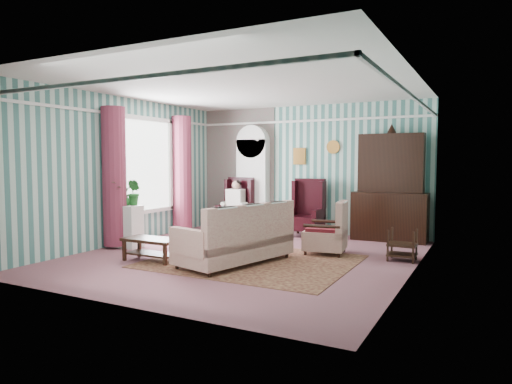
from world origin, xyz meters
The scene contains 17 objects.
floor centered at (0.00, 0.00, 0.00)m, with size 6.00×6.00×0.00m, color #834C55.
room_shell centered at (-0.62, 0.18, 2.01)m, with size 5.53×6.02×2.91m.
bookcase centered at (-1.35, 2.84, 1.12)m, with size 0.80×0.28×2.24m, color silver.
dresser_hutch centered at (1.90, 2.72, 1.18)m, with size 1.50×0.56×2.36m, color black.
wingback_left centered at (-1.60, 2.45, 0.62)m, with size 0.76×0.80×1.25m, color black.
wingback_right centered at (0.15, 2.45, 0.62)m, with size 0.76×0.80×1.25m, color black.
seated_woman centered at (-1.60, 2.45, 0.59)m, with size 0.44×0.40×1.18m, color silver, non-canonical shape.
round_side_table centered at (-0.70, 2.60, 0.30)m, with size 0.50×0.50×0.60m, color black.
nest_table centered at (2.47, 0.90, 0.27)m, with size 0.45×0.38×0.54m, color black.
plant_stand centered at (-2.40, -0.30, 0.40)m, with size 0.55×0.35×0.80m, color silver.
rug centered at (0.30, -0.30, 0.01)m, with size 3.20×2.60×0.01m, color #431618.
sofa centered at (0.12, -0.56, 0.53)m, with size 1.98×1.09×1.06m, color beige.
floral_armchair centered at (1.15, 0.86, 0.44)m, with size 0.78×0.72×0.87m, color beige.
coffee_table centered at (-1.19, -1.02, 0.19)m, with size 0.96×0.46×0.38m, color black.
potted_plant_a centered at (-2.49, -0.44, 1.03)m, with size 0.42×0.36×0.47m, color #1D5219.
potted_plant_b centered at (-2.29, -0.21, 1.05)m, with size 0.27×0.22×0.49m, color #234816.
potted_plant_c centered at (-2.42, -0.29, 0.98)m, with size 0.20×0.20×0.35m, color #184F1D.
Camera 1 is at (3.75, -6.81, 1.66)m, focal length 32.00 mm.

